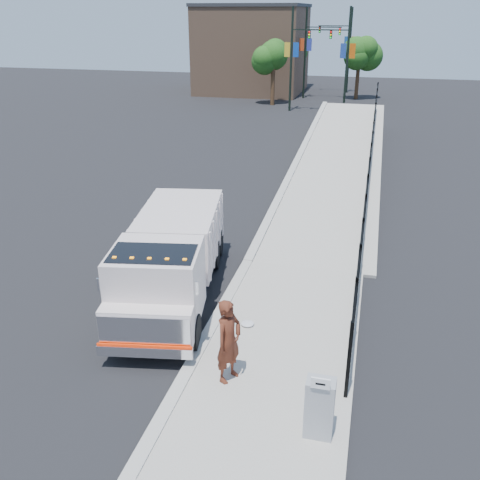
# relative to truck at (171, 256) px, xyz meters

# --- Properties ---
(ground) EXTENTS (120.00, 120.00, 0.00)m
(ground) POSITION_rel_truck_xyz_m (1.58, -1.26, -1.35)
(ground) COLOR black
(ground) RESTS_ON ground
(sidewalk) EXTENTS (3.55, 12.00, 0.12)m
(sidewalk) POSITION_rel_truck_xyz_m (3.51, -3.26, -1.29)
(sidewalk) COLOR #9E998E
(sidewalk) RESTS_ON ground
(curb) EXTENTS (0.30, 12.00, 0.16)m
(curb) POSITION_rel_truck_xyz_m (1.58, -3.26, -1.27)
(curb) COLOR #ADAAA3
(curb) RESTS_ON ground
(ramp) EXTENTS (3.95, 24.06, 3.19)m
(ramp) POSITION_rel_truck_xyz_m (3.71, 14.74, -1.35)
(ramp) COLOR #9E998E
(ramp) RESTS_ON ground
(iron_fence) EXTENTS (0.10, 28.00, 1.80)m
(iron_fence) POSITION_rel_truck_xyz_m (5.13, 10.74, -0.45)
(iron_fence) COLOR black
(iron_fence) RESTS_ON ground
(truck) EXTENTS (3.40, 7.26, 2.39)m
(truck) POSITION_rel_truck_xyz_m (0.00, 0.00, 0.00)
(truck) COLOR black
(truck) RESTS_ON ground
(worker) EXTENTS (0.72, 0.84, 1.95)m
(worker) POSITION_rel_truck_xyz_m (2.57, -3.25, -0.25)
(worker) COLOR #542416
(worker) RESTS_ON sidewalk
(utility_cabinet) EXTENTS (0.55, 0.40, 1.25)m
(utility_cabinet) POSITION_rel_truck_xyz_m (4.68, -4.48, -0.60)
(utility_cabinet) COLOR gray
(utility_cabinet) RESTS_ON sidewalk
(arrow_sign) EXTENTS (0.35, 0.04, 0.22)m
(arrow_sign) POSITION_rel_truck_xyz_m (4.68, -4.70, 0.13)
(arrow_sign) COLOR white
(arrow_sign) RESTS_ON utility_cabinet
(debris) EXTENTS (0.35, 0.35, 0.09)m
(debris) POSITION_rel_truck_xyz_m (2.46, -1.03, -1.18)
(debris) COLOR silver
(debris) RESTS_ON sidewalk
(light_pole_0) EXTENTS (3.78, 0.22, 8.00)m
(light_pole_0) POSITION_rel_truck_xyz_m (-1.53, 32.11, 3.02)
(light_pole_0) COLOR black
(light_pole_0) RESTS_ON ground
(light_pole_1) EXTENTS (3.78, 0.22, 8.00)m
(light_pole_1) POSITION_rel_truck_xyz_m (2.30, 31.85, 3.02)
(light_pole_1) COLOR black
(light_pole_1) RESTS_ON ground
(light_pole_2) EXTENTS (3.78, 0.22, 8.00)m
(light_pole_2) POSITION_rel_truck_xyz_m (-1.40, 39.42, 3.02)
(light_pole_2) COLOR black
(light_pole_2) RESTS_ON ground
(light_pole_3) EXTENTS (3.78, 0.22, 8.00)m
(light_pole_3) POSITION_rel_truck_xyz_m (1.74, 44.23, 3.02)
(light_pole_3) COLOR black
(light_pole_3) RESTS_ON ground
(tree_0) EXTENTS (2.58, 2.58, 5.29)m
(tree_0) POSITION_rel_truck_xyz_m (-3.78, 34.69, 2.60)
(tree_0) COLOR #382314
(tree_0) RESTS_ON ground
(tree_1) EXTENTS (2.46, 2.46, 5.23)m
(tree_1) POSITION_rel_truck_xyz_m (3.20, 40.10, 2.59)
(tree_1) COLOR #382314
(tree_1) RESTS_ON ground
(tree_2) EXTENTS (2.61, 2.61, 5.31)m
(tree_2) POSITION_rel_truck_xyz_m (-3.81, 46.62, 2.60)
(tree_2) COLOR #382314
(tree_2) RESTS_ON ground
(building) EXTENTS (10.00, 10.00, 8.00)m
(building) POSITION_rel_truck_xyz_m (-7.42, 42.74, 2.65)
(building) COLOR #8C664C
(building) RESTS_ON ground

